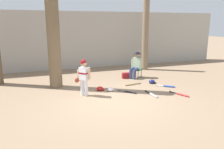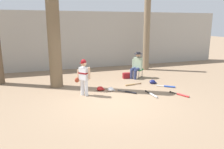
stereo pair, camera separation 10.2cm
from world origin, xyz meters
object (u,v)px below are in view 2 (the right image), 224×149
Objects in this scene: folding_stool at (138,70)px; batting_helmet_white at (111,89)px; bat_red_barrel at (181,95)px; seated_spectator at (137,64)px; bat_wood_tan at (131,85)px; bat_blue_youth at (168,86)px; bat_black_composite at (129,92)px; young_ballplayer at (83,75)px; bat_aluminum_silver at (153,95)px; batting_helmet_red at (100,89)px; batting_helmet_navy at (153,82)px; tree_near_player at (53,18)px; tree_behind_spectator at (147,36)px; handbag_beside_stool at (126,76)px.

folding_stool is 2.53m from batting_helmet_white.
batting_helmet_white is (-2.21, 1.31, 0.04)m from bat_red_barrel.
seated_spectator is at bearing 97.66° from bat_red_barrel.
bat_blue_youth is (1.28, -0.74, -0.00)m from bat_wood_tan.
bat_red_barrel is at bearing -57.63° from bat_wood_tan.
bat_wood_tan is (0.49, 0.90, 0.00)m from bat_black_composite.
young_ballplayer is 2.35× the size of folding_stool.
bat_aluminum_silver is (2.30, -0.83, -0.71)m from young_ballplayer.
folding_stool is 2.69m from batting_helmet_red.
batting_helmet_navy is (0.12, -1.21, -0.29)m from folding_stool.
bat_blue_youth is 2.00× the size of batting_helmet_navy.
tree_near_player is 2.56m from young_ballplayer.
bat_wood_tan is at bearing 10.73° from batting_helmet_red.
bat_aluminum_silver is 1.09× the size of bat_wood_tan.
bat_red_barrel is at bearing -18.81° from bat_aluminum_silver.
bat_aluminum_silver is at bearing -119.00° from batting_helmet_navy.
tree_behind_spectator is 5.87× the size of bat_wood_tan.
young_ballplayer reaches higher than handbag_beside_stool.
batting_helmet_red is at bearing 149.18° from bat_red_barrel.
batting_helmet_white reaches higher than bat_black_composite.
bat_blue_youth is 2.20× the size of batting_helmet_white.
batting_helmet_red is at bearing 143.02° from bat_aluminum_silver.
batting_helmet_red reaches higher than bat_red_barrel.
handbag_beside_stool is at bearing 173.32° from seated_spectator.
bat_wood_tan and bat_blue_youth have the same top height.
bat_red_barrel is 0.93× the size of bat_aluminum_silver.
bat_blue_youth is at bearing 33.30° from bat_aluminum_silver.
seated_spectator is 2.63m from batting_helmet_red.
batting_helmet_navy is (0.70, -1.21, -0.05)m from handbag_beside_stool.
tree_near_player is at bearing -173.91° from handbag_beside_stool.
batting_helmet_navy is at bearing 61.00° from bat_aluminum_silver.
batting_helmet_red is at bearing -147.70° from folding_stool.
batting_helmet_red is 1.06× the size of batting_helmet_white.
seated_spectator is (2.88, 1.74, -0.10)m from young_ballplayer.
bat_red_barrel is (3.27, -1.16, -0.71)m from young_ballplayer.
seated_spectator is 1.62× the size of bat_red_barrel.
batting_helmet_navy is at bearing -3.17° from bat_wood_tan.
bat_red_barrel is (0.88, -2.96, -0.10)m from handbag_beside_stool.
tree_near_player is at bearing 144.91° from bat_black_composite.
bat_blue_youth is (4.22, -1.56, -2.66)m from tree_near_player.
tree_behind_spectator is 3.95m from bat_blue_youth.
bat_blue_youth is (0.44, -1.90, -0.33)m from folding_stool.
tree_behind_spectator reaches higher than bat_wood_tan.
young_ballplayer is 1.78× the size of bat_wood_tan.
bat_red_barrel is 1.07m from bat_blue_youth.
tree_near_player is 8.36× the size of bat_red_barrel.
seated_spectator reaches higher than bat_wood_tan.
tree_near_player is at bearing 147.31° from bat_red_barrel.
handbag_beside_stool reaches higher than bat_red_barrel.
tree_near_player is 4.01m from bat_black_composite.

